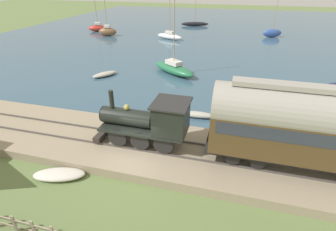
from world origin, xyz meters
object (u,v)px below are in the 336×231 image
at_px(steam_locomotive, 152,120).
at_px(sailboat_green, 174,68).
at_px(sailboat_blue, 272,33).
at_px(rowboat_mid_harbor, 327,129).
at_px(passenger_coach, 314,126).
at_px(rowboat_off_pier, 197,115).
at_px(beached_dinghy, 59,175).
at_px(sailboat_white, 170,36).
at_px(sailboat_brown, 108,31).
at_px(rowboat_near_shore, 105,74).
at_px(sailboat_red, 98,28).
at_px(sailboat_black, 195,24).

height_order(steam_locomotive, sailboat_green, sailboat_green).
distance_m(steam_locomotive, sailboat_blue, 40.03).
bearing_deg(rowboat_mid_harbor, passenger_coach, 119.66).
distance_m(rowboat_off_pier, beached_dinghy, 10.73).
distance_m(steam_locomotive, passenger_coach, 8.50).
xyz_separation_m(sailboat_white, rowboat_mid_harbor, (-26.73, -18.73, -0.35)).
relative_size(passenger_coach, sailboat_green, 1.29).
distance_m(passenger_coach, sailboat_brown, 42.51).
height_order(sailboat_blue, sailboat_green, sailboat_green).
bearing_deg(sailboat_blue, rowboat_near_shore, 126.05).
bearing_deg(passenger_coach, sailboat_white, 26.47).
xyz_separation_m(sailboat_white, sailboat_green, (-17.41, -5.17, 0.03)).
relative_size(sailboat_red, rowboat_mid_harbor, 3.20).
distance_m(sailboat_brown, rowboat_off_pier, 34.17).
xyz_separation_m(sailboat_black, beached_dinghy, (-50.56, -1.63, -0.27)).
bearing_deg(sailboat_red, steam_locomotive, -167.13).
bearing_deg(sailboat_green, sailboat_blue, 8.15).
distance_m(sailboat_white, sailboat_brown, 11.71).
bearing_deg(beached_dinghy, sailboat_red, 25.88).
bearing_deg(beached_dinghy, passenger_coach, -74.12).
distance_m(sailboat_white, beached_dinghy, 36.04).
height_order(sailboat_blue, rowboat_mid_harbor, sailboat_blue).
xyz_separation_m(sailboat_brown, rowboat_mid_harbor, (-26.55, -30.44, -0.60)).
bearing_deg(sailboat_green, steam_locomotive, -135.69).
bearing_deg(sailboat_black, sailboat_white, 158.65).
xyz_separation_m(sailboat_white, sailboat_red, (3.39, 15.64, 0.11)).
relative_size(sailboat_black, rowboat_near_shore, 2.52).
xyz_separation_m(steam_locomotive, rowboat_off_pier, (5.27, -1.84, -2.11)).
xyz_separation_m(steam_locomotive, sailboat_red, (35.66, 23.26, -1.66)).
height_order(steam_locomotive, rowboat_mid_harbor, steam_locomotive).
xyz_separation_m(steam_locomotive, beached_dinghy, (-3.60, 4.20, -2.13)).
xyz_separation_m(sailboat_black, rowboat_off_pier, (-41.69, -7.68, -0.25)).
xyz_separation_m(sailboat_black, sailboat_white, (-14.69, 1.78, 0.09)).
xyz_separation_m(sailboat_green, rowboat_near_shore, (-2.86, 7.10, -0.38)).
relative_size(sailboat_green, rowboat_off_pier, 2.76).
height_order(sailboat_blue, sailboat_red, sailboat_blue).
distance_m(sailboat_white, rowboat_mid_harbor, 32.65).
height_order(sailboat_red, rowboat_off_pier, sailboat_red).
bearing_deg(sailboat_brown, rowboat_off_pier, -152.28).
bearing_deg(sailboat_black, sailboat_red, 108.51).
bearing_deg(passenger_coach, rowboat_mid_harbor, -25.67).
relative_size(sailboat_green, beached_dinghy, 2.68).
bearing_deg(sailboat_brown, sailboat_black, -52.77).
relative_size(steam_locomotive, sailboat_green, 0.72).
height_order(sailboat_black, rowboat_off_pier, sailboat_black).
xyz_separation_m(sailboat_green, rowboat_mid_harbor, (-9.32, -13.56, -0.38)).
bearing_deg(sailboat_green, rowboat_near_shore, 146.94).
xyz_separation_m(sailboat_brown, sailboat_green, (-17.23, -16.88, -0.21)).
xyz_separation_m(passenger_coach, sailboat_black, (46.96, 14.29, -2.72)).
bearing_deg(sailboat_black, beached_dinghy, 167.41).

